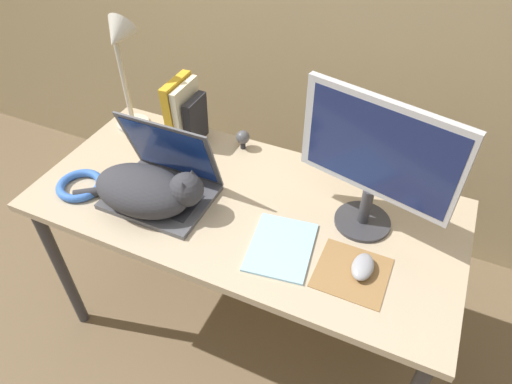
% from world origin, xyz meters
% --- Properties ---
extents(desk, '(1.44, 0.67, 0.73)m').
position_xyz_m(desk, '(0.00, 0.34, 0.66)').
color(desk, tan).
rests_on(desk, ground_plane).
extents(laptop, '(0.34, 0.27, 0.27)m').
position_xyz_m(laptop, '(-0.27, 0.27, 0.78)').
color(laptop, '#4C4C51').
rests_on(laptop, desk).
extents(cat, '(0.45, 0.22, 0.16)m').
position_xyz_m(cat, '(-0.27, 0.19, 0.81)').
color(cat, '#333338').
rests_on(cat, desk).
extents(external_monitor, '(0.47, 0.18, 0.45)m').
position_xyz_m(external_monitor, '(0.39, 0.41, 0.99)').
color(external_monitor, '#333338').
rests_on(external_monitor, desk).
extents(mousepad, '(0.20, 0.20, 0.00)m').
position_xyz_m(mousepad, '(0.41, 0.20, 0.73)').
color(mousepad, olive).
rests_on(mousepad, desk).
extents(computer_mouse, '(0.06, 0.10, 0.04)m').
position_xyz_m(computer_mouse, '(0.44, 0.22, 0.75)').
color(computer_mouse, '#99999E').
rests_on(computer_mouse, mousepad).
extents(book_row, '(0.11, 0.17, 0.25)m').
position_xyz_m(book_row, '(-0.36, 0.58, 0.85)').
color(book_row, gold).
rests_on(book_row, desk).
extents(desk_lamp, '(0.17, 0.17, 0.48)m').
position_xyz_m(desk_lamp, '(-0.58, 0.54, 1.06)').
color(desk_lamp, beige).
rests_on(desk_lamp, desk).
extents(cable_coil, '(0.16, 0.16, 0.03)m').
position_xyz_m(cable_coil, '(-0.55, 0.17, 0.75)').
color(cable_coil, blue).
rests_on(cable_coil, desk).
extents(notepad, '(0.22, 0.27, 0.01)m').
position_xyz_m(notepad, '(0.19, 0.21, 0.74)').
color(notepad, '#99C6E0').
rests_on(notepad, desk).
extents(webcam, '(0.05, 0.05, 0.08)m').
position_xyz_m(webcam, '(-0.13, 0.61, 0.78)').
color(webcam, '#232328').
rests_on(webcam, desk).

